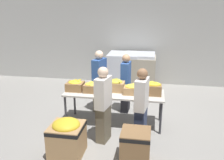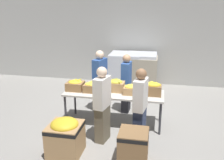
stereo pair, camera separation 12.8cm
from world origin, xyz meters
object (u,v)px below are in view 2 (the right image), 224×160
(banana_box_2, at_px, (116,85))
(pallet_stack_0, at_px, (143,74))
(banana_box_1, at_px, (93,87))
(banana_box_4, at_px, (153,88))
(banana_box_3, at_px, (133,89))
(donation_bin_1, at_px, (133,145))
(sorting_table, at_px, (114,95))
(donation_bin_0, at_px, (65,136))
(volunteer_0, at_px, (100,81))
(volunteer_3, at_px, (102,105))
(volunteer_2, at_px, (126,84))
(pallet_stack_1, at_px, (125,71))
(pallet_stack_2, at_px, (141,72))
(volunteer_1, at_px, (140,107))
(banana_box_0, at_px, (75,85))

(banana_box_2, xyz_separation_m, pallet_stack_0, (0.46, 2.41, -0.39))
(banana_box_1, xyz_separation_m, banana_box_4, (1.35, 0.06, 0.04))
(banana_box_3, distance_m, donation_bin_1, 1.49)
(sorting_table, height_order, donation_bin_0, sorting_table)
(banana_box_1, bearing_deg, banana_box_2, 16.12)
(volunteer_0, xyz_separation_m, volunteer_3, (0.41, -1.47, -0.01))
(donation_bin_0, height_order, pallet_stack_0, pallet_stack_0)
(banana_box_4, height_order, volunteer_2, volunteer_2)
(banana_box_2, height_order, volunteer_2, volunteer_2)
(banana_box_1, bearing_deg, pallet_stack_1, 81.97)
(volunteer_3, height_order, pallet_stack_2, volunteer_3)
(pallet_stack_0, bearing_deg, volunteer_1, -86.83)
(pallet_stack_2, bearing_deg, volunteer_3, -98.51)
(banana_box_1, relative_size, pallet_stack_2, 0.34)
(volunteer_2, xyz_separation_m, pallet_stack_1, (-0.29, 1.82, -0.18))
(volunteer_3, xyz_separation_m, pallet_stack_2, (0.51, 3.38, -0.20))
(banana_box_3, bearing_deg, banana_box_0, 179.50)
(volunteer_1, bearing_deg, pallet_stack_0, 11.97)
(sorting_table, distance_m, pallet_stack_1, 2.57)
(pallet_stack_0, bearing_deg, pallet_stack_1, 174.38)
(banana_box_3, relative_size, banana_box_4, 1.08)
(banana_box_4, bearing_deg, volunteer_2, 132.93)
(volunteer_0, xyz_separation_m, pallet_stack_1, (0.38, 1.88, -0.22))
(donation_bin_0, relative_size, pallet_stack_0, 0.66)
(banana_box_0, bearing_deg, volunteer_0, 58.93)
(volunteer_1, relative_size, pallet_stack_0, 1.44)
(sorting_table, relative_size, pallet_stack_0, 2.08)
(banana_box_3, xyz_separation_m, donation_bin_1, (0.19, -1.37, -0.56))
(banana_box_1, xyz_separation_m, pallet_stack_1, (0.37, 2.62, -0.32))
(banana_box_4, bearing_deg, banana_box_0, -179.31)
(volunteer_2, distance_m, pallet_stack_0, 1.80)
(banana_box_4, relative_size, volunteer_1, 0.24)
(volunteer_3, xyz_separation_m, donation_bin_1, (0.70, -0.61, -0.45))
(volunteer_3, bearing_deg, banana_box_1, 40.40)
(banana_box_3, height_order, pallet_stack_1, pallet_stack_1)
(volunteer_1, xyz_separation_m, pallet_stack_0, (-0.18, 3.24, -0.24))
(donation_bin_0, distance_m, donation_bin_1, 1.27)
(pallet_stack_2, bearing_deg, sorting_table, -99.12)
(banana_box_4, bearing_deg, donation_bin_0, -137.32)
(banana_box_2, xyz_separation_m, volunteer_0, (-0.51, 0.59, -0.12))
(pallet_stack_2, bearing_deg, volunteer_1, -85.88)
(pallet_stack_1, bearing_deg, sorting_table, -87.42)
(volunteer_0, relative_size, pallet_stack_2, 1.36)
(banana_box_0, distance_m, pallet_stack_1, 2.72)
(volunteer_0, distance_m, donation_bin_1, 2.40)
(banana_box_0, distance_m, banana_box_4, 1.78)
(pallet_stack_1, bearing_deg, donation_bin_1, -79.58)
(volunteer_0, relative_size, pallet_stack_1, 1.37)
(banana_box_1, height_order, pallet_stack_0, pallet_stack_0)
(banana_box_3, distance_m, volunteer_1, 0.76)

